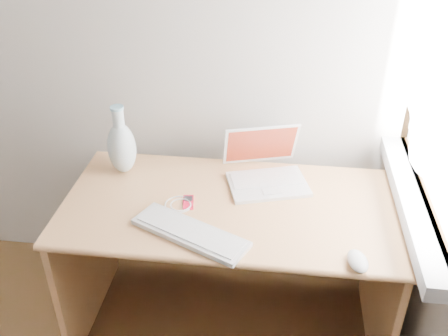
# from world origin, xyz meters

# --- Properties ---
(back_wall) EXTENTS (3.50, 0.04, 2.60)m
(back_wall) POSITION_xyz_m (0.00, 1.75, 1.30)
(back_wall) COLOR silver
(back_wall) RESTS_ON floor
(desk) EXTENTS (1.33, 0.67, 0.70)m
(desk) POSITION_xyz_m (1.00, 1.39, 0.50)
(desk) COLOR tan
(desk) RESTS_ON floor
(laptop) EXTENTS (0.37, 0.35, 0.22)m
(laptop) POSITION_xyz_m (1.15, 1.50, 0.75)
(laptop) COLOR white
(laptop) RESTS_ON desk
(external_keyboard) EXTENTS (0.47, 0.32, 0.02)m
(external_keyboard) POSITION_xyz_m (0.88, 1.10, 0.72)
(external_keyboard) COLOR silver
(external_keyboard) RESTS_ON desk
(mouse) EXTENTS (0.09, 0.12, 0.04)m
(mouse) POSITION_xyz_m (1.48, 1.02, 0.72)
(mouse) COLOR white
(mouse) RESTS_ON desk
(ipod) EXTENTS (0.06, 0.10, 0.01)m
(ipod) POSITION_xyz_m (0.84, 1.30, 0.71)
(ipod) COLOR #B40C29
(ipod) RESTS_ON desk
(cable_coil) EXTENTS (0.14, 0.14, 0.01)m
(cable_coil) POSITION_xyz_m (0.81, 1.28, 0.71)
(cable_coil) COLOR silver
(cable_coil) RESTS_ON desk
(remote) EXTENTS (0.03, 0.08, 0.01)m
(remote) POSITION_xyz_m (0.70, 1.20, 0.71)
(remote) COLOR silver
(remote) RESTS_ON desk
(vase) EXTENTS (0.12, 0.12, 0.31)m
(vase) POSITION_xyz_m (0.52, 1.50, 0.83)
(vase) COLOR white
(vase) RESTS_ON desk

